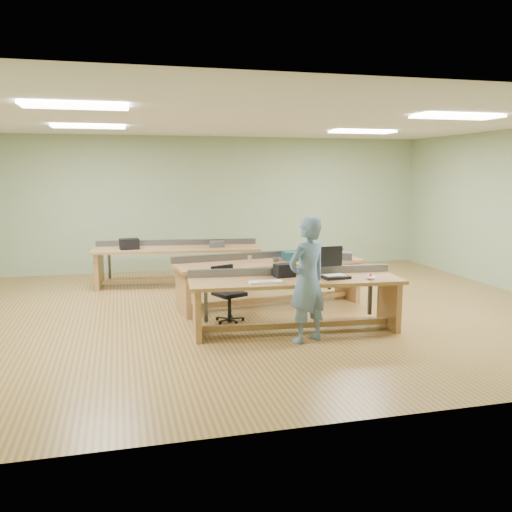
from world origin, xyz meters
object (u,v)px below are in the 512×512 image
laptop_base (335,277)px  task_chair (228,301)px  drinks_can (250,259)px  parts_bin_teal (295,255)px  person (307,280)px  workbench_back (177,257)px  mug (276,259)px  parts_bin_grey (338,256)px  workbench_front (295,292)px  workbench_mid (269,272)px  camera_bag (284,270)px

laptop_base → task_chair: size_ratio=0.44×
task_chair → drinks_can: drinks_can is taller
parts_bin_teal → drinks_can: parts_bin_teal is taller
person → parts_bin_teal: size_ratio=4.09×
workbench_back → parts_bin_teal: 2.67m
mug → parts_bin_grey: bearing=0.1°
workbench_front → workbench_mid: 1.52m
workbench_back → laptop_base: (1.81, -3.64, 0.21)m
workbench_front → workbench_back: 3.77m
workbench_back → parts_bin_grey: (2.51, -2.12, 0.25)m
parts_bin_grey → drinks_can: parts_bin_grey is taller
person → drinks_can: person is taller
workbench_mid → laptop_base: size_ratio=8.85×
laptop_base → parts_bin_grey: size_ratio=0.80×
workbench_front → task_chair: 1.12m
workbench_mid → parts_bin_teal: (0.47, 0.05, 0.26)m
drinks_can → camera_bag: bearing=-81.3°
person → laptop_base: bearing=-168.2°
person → drinks_can: 1.96m
parts_bin_grey → drinks_can: size_ratio=3.89×
parts_bin_teal → parts_bin_grey: size_ratio=0.89×
task_chair → parts_bin_teal: parts_bin_teal is taller
camera_bag → mug: bearing=68.0°
person → workbench_back: bearing=-96.5°
workbench_mid → person: (-0.05, -2.01, 0.27)m
person → parts_bin_teal: person is taller
laptop_base → drinks_can: bearing=113.7°
workbench_back → task_chair: size_ratio=3.94×
task_chair → drinks_can: bearing=31.4°
workbench_front → workbench_mid: (0.04, 1.52, 0.00)m
workbench_back → drinks_can: 2.33m
workbench_back → task_chair: 2.87m
task_chair → parts_bin_grey: 2.23m
laptop_base → task_chair: 1.66m
drinks_can → task_chair: bearing=-125.3°
laptop_base → workbench_front: bearing=164.8°
parts_bin_teal → parts_bin_grey: 0.74m
workbench_mid → task_chair: workbench_mid is taller
person → parts_bin_teal: bearing=-127.9°
parts_bin_grey → mug: parts_bin_grey is taller
workbench_front → drinks_can: drinks_can is taller
workbench_front → laptop_base: 0.59m
workbench_front → laptop_base: workbench_front is taller
task_chair → mug: size_ratio=7.45×
task_chair → parts_bin_grey: size_ratio=1.82×
parts_bin_teal → person: bearing=-104.0°
person → camera_bag: size_ratio=5.94×
task_chair → parts_bin_grey: parts_bin_grey is taller
person → task_chair: 1.56m
camera_bag → mug: (0.25, 1.27, -0.05)m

